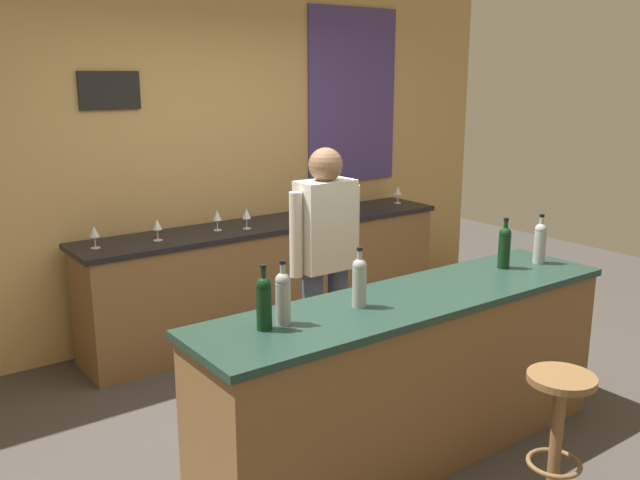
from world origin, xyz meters
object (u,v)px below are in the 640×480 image
at_px(bar_stool, 558,418).
at_px(wine_glass_b, 157,225).
at_px(bartender, 325,257).
at_px(wine_bottle_b, 283,296).
at_px(wine_glass_d, 247,215).
at_px(wine_glass_e, 398,191).
at_px(wine_glass_c, 217,216).
at_px(wine_bottle_e, 540,241).
at_px(wine_glass_a, 94,232).
at_px(wine_bottle_d, 504,246).
at_px(wine_bottle_a, 264,301).
at_px(wine_bottle_c, 359,281).

xyz_separation_m(bar_stool, wine_glass_b, (-0.81, 2.76, 0.55)).
xyz_separation_m(bartender, wine_glass_b, (-0.61, 1.17, 0.07)).
xyz_separation_m(bar_stool, wine_bottle_b, (-1.03, 0.80, 0.60)).
relative_size(bar_stool, wine_glass_d, 4.39).
bearing_deg(wine_glass_e, wine_glass_c, -179.37).
relative_size(bartender, wine_bottle_e, 5.29).
distance_m(wine_bottle_b, wine_glass_a, 2.01).
height_order(bartender, bar_stool, bartender).
height_order(wine_bottle_b, wine_glass_b, wine_bottle_b).
height_order(wine_bottle_b, wine_glass_c, wine_bottle_b).
bearing_deg(wine_glass_a, bar_stool, -66.06).
bearing_deg(wine_glass_b, wine_glass_a, 174.39).
bearing_deg(wine_bottle_d, bartender, 134.04).
bearing_deg(bar_stool, wine_glass_d, 92.36).
height_order(wine_glass_a, wine_glass_b, same).
xyz_separation_m(wine_bottle_a, wine_bottle_b, (0.11, 0.01, 0.00)).
height_order(bartender, wine_bottle_b, bartender).
distance_m(bar_stool, wine_glass_c, 2.86).
bearing_deg(wine_glass_e, bartender, -144.71).
xyz_separation_m(wine_bottle_e, wine_glass_c, (-1.13, 2.04, -0.05)).
relative_size(wine_bottle_a, wine_glass_b, 1.97).
xyz_separation_m(wine_bottle_c, wine_glass_a, (-0.65, 2.02, -0.05)).
relative_size(wine_bottle_c, wine_bottle_d, 1.00).
height_order(bar_stool, wine_bottle_c, wine_bottle_c).
height_order(wine_bottle_a, wine_glass_b, wine_bottle_a).
height_order(wine_bottle_e, wine_glass_c, wine_bottle_e).
bearing_deg(wine_glass_b, bar_stool, -73.59).
relative_size(wine_bottle_b, wine_glass_b, 1.97).
bearing_deg(wine_bottle_c, wine_bottle_e, -1.04).
xyz_separation_m(bar_stool, wine_bottle_e, (0.81, 0.76, 0.60)).
relative_size(bartender, wine_glass_a, 10.45).
bearing_deg(wine_glass_d, wine_bottle_d, -70.84).
bearing_deg(wine_bottle_a, wine_bottle_d, 0.64).
height_order(wine_bottle_b, wine_bottle_d, same).
xyz_separation_m(wine_bottle_e, wine_glass_a, (-2.05, 2.04, -0.05)).
bearing_deg(wine_bottle_e, bar_stool, -136.99).
bearing_deg(wine_glass_e, wine_glass_b, -178.62).
bearing_deg(bartender, wine_bottle_d, -45.96).
height_order(wine_bottle_a, wine_glass_e, wine_bottle_a).
distance_m(wine_bottle_d, wine_glass_e, 2.23).
height_order(bartender, wine_bottle_c, bartender).
xyz_separation_m(bartender, wine_glass_a, (-1.04, 1.21, 0.07)).
height_order(wine_bottle_a, wine_glass_d, wine_bottle_a).
bearing_deg(wine_glass_a, wine_bottle_b, -83.89).
relative_size(wine_bottle_b, wine_bottle_c, 1.00).
bearing_deg(wine_bottle_c, bartender, 64.20).
distance_m(wine_bottle_b, wine_glass_b, 1.97).
bearing_deg(wine_bottle_b, wine_glass_d, 64.39).
height_order(wine_bottle_b, wine_glass_a, wine_bottle_b).
bearing_deg(wine_bottle_e, wine_bottle_b, 178.57).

